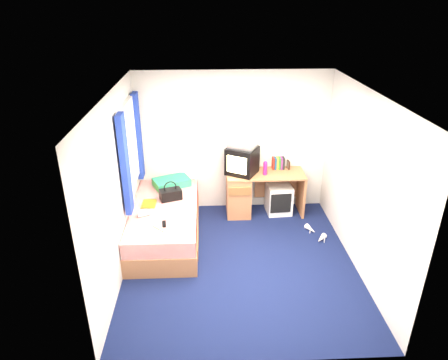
{
  "coord_description": "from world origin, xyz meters",
  "views": [
    {
      "loc": [
        -0.45,
        -4.63,
        3.45
      ],
      "look_at": [
        -0.19,
        0.7,
        0.97
      ],
      "focal_mm": 32.0,
      "sensor_mm": 36.0,
      "label": 1
    }
  ],
  "objects_px": {
    "white_heels": "(316,234)",
    "remote_control": "(164,224)",
    "pillow": "(172,182)",
    "crt_tv": "(242,161)",
    "desk": "(249,191)",
    "aerosol_can": "(255,168)",
    "pink_water_bottle": "(265,169)",
    "picture_frame": "(288,165)",
    "towel": "(180,215)",
    "magazine": "(149,204)",
    "storage_cube": "(279,199)",
    "water_bottle": "(144,214)",
    "handbag": "(171,194)",
    "colour_swatch_fan": "(159,228)",
    "bed": "(165,223)",
    "vcr": "(242,145)"
  },
  "relations": [
    {
      "from": "crt_tv",
      "to": "remote_control",
      "type": "height_order",
      "value": "crt_tv"
    },
    {
      "from": "storage_cube",
      "to": "vcr",
      "type": "xyz_separation_m",
      "value": [
        -0.65,
        0.01,
        0.99
      ]
    },
    {
      "from": "storage_cube",
      "to": "crt_tv",
      "type": "xyz_separation_m",
      "value": [
        -0.65,
        0.0,
        0.72
      ]
    },
    {
      "from": "water_bottle",
      "to": "picture_frame",
      "type": "bearing_deg",
      "value": 26.35
    },
    {
      "from": "bed",
      "to": "vcr",
      "type": "height_order",
      "value": "vcr"
    },
    {
      "from": "pillow",
      "to": "desk",
      "type": "xyz_separation_m",
      "value": [
        1.3,
        -0.01,
        -0.2
      ]
    },
    {
      "from": "towel",
      "to": "magazine",
      "type": "relative_size",
      "value": 1.01
    },
    {
      "from": "pillow",
      "to": "handbag",
      "type": "bearing_deg",
      "value": -87.79
    },
    {
      "from": "remote_control",
      "to": "towel",
      "type": "bearing_deg",
      "value": 31.61
    },
    {
      "from": "aerosol_can",
      "to": "bed",
      "type": "bearing_deg",
      "value": -153.15
    },
    {
      "from": "storage_cube",
      "to": "pink_water_bottle",
      "type": "distance_m",
      "value": 0.66
    },
    {
      "from": "magazine",
      "to": "remote_control",
      "type": "relative_size",
      "value": 1.75
    },
    {
      "from": "crt_tv",
      "to": "white_heels",
      "type": "xyz_separation_m",
      "value": [
        1.11,
        -0.81,
        -0.94
      ]
    },
    {
      "from": "picture_frame",
      "to": "towel",
      "type": "distance_m",
      "value": 2.19
    },
    {
      "from": "aerosol_can",
      "to": "water_bottle",
      "type": "height_order",
      "value": "aerosol_can"
    },
    {
      "from": "pillow",
      "to": "crt_tv",
      "type": "height_order",
      "value": "crt_tv"
    },
    {
      "from": "handbag",
      "to": "water_bottle",
      "type": "bearing_deg",
      "value": -143.38
    },
    {
      "from": "vcr",
      "to": "magazine",
      "type": "height_order",
      "value": "vcr"
    },
    {
      "from": "pillow",
      "to": "white_heels",
      "type": "relative_size",
      "value": 1.13
    },
    {
      "from": "towel",
      "to": "colour_swatch_fan",
      "type": "xyz_separation_m",
      "value": [
        -0.26,
        -0.27,
        -0.04
      ]
    },
    {
      "from": "picture_frame",
      "to": "white_heels",
      "type": "xyz_separation_m",
      "value": [
        0.3,
        -0.97,
        -0.78
      ]
    },
    {
      "from": "crt_tv",
      "to": "handbag",
      "type": "xyz_separation_m",
      "value": [
        -1.16,
        -0.48,
        -0.35
      ]
    },
    {
      "from": "picture_frame",
      "to": "remote_control",
      "type": "distance_m",
      "value": 2.46
    },
    {
      "from": "picture_frame",
      "to": "water_bottle",
      "type": "height_order",
      "value": "picture_frame"
    },
    {
      "from": "crt_tv",
      "to": "aerosol_can",
      "type": "height_order",
      "value": "crt_tv"
    },
    {
      "from": "aerosol_can",
      "to": "magazine",
      "type": "relative_size",
      "value": 0.62
    },
    {
      "from": "pink_water_bottle",
      "to": "colour_swatch_fan",
      "type": "distance_m",
      "value": 2.09
    },
    {
      "from": "crt_tv",
      "to": "towel",
      "type": "distance_m",
      "value": 1.51
    },
    {
      "from": "aerosol_can",
      "to": "white_heels",
      "type": "xyz_separation_m",
      "value": [
        0.89,
        -0.81,
        -0.8
      ]
    },
    {
      "from": "desk",
      "to": "pink_water_bottle",
      "type": "distance_m",
      "value": 0.52
    },
    {
      "from": "desk",
      "to": "handbag",
      "type": "relative_size",
      "value": 3.49
    },
    {
      "from": "pillow",
      "to": "towel",
      "type": "xyz_separation_m",
      "value": [
        0.19,
        -1.08,
        -0.02
      ]
    },
    {
      "from": "desk",
      "to": "pink_water_bottle",
      "type": "relative_size",
      "value": 6.14
    },
    {
      "from": "bed",
      "to": "pillow",
      "type": "bearing_deg",
      "value": 85.24
    },
    {
      "from": "vcr",
      "to": "colour_swatch_fan",
      "type": "distance_m",
      "value": 1.97
    },
    {
      "from": "pillow",
      "to": "aerosol_can",
      "type": "xyz_separation_m",
      "value": [
        1.4,
        -0.01,
        0.23
      ]
    },
    {
      "from": "picture_frame",
      "to": "water_bottle",
      "type": "xyz_separation_m",
      "value": [
        -2.31,
        -1.14,
        -0.24
      ]
    },
    {
      "from": "aerosol_can",
      "to": "remote_control",
      "type": "relative_size",
      "value": 1.09
    },
    {
      "from": "picture_frame",
      "to": "magazine",
      "type": "bearing_deg",
      "value": -166.25
    },
    {
      "from": "desk",
      "to": "remote_control",
      "type": "bearing_deg",
      "value": -136.65
    },
    {
      "from": "storage_cube",
      "to": "water_bottle",
      "type": "relative_size",
      "value": 2.55
    },
    {
      "from": "remote_control",
      "to": "white_heels",
      "type": "bearing_deg",
      "value": 3.32
    },
    {
      "from": "white_heels",
      "to": "remote_control",
      "type": "bearing_deg",
      "value": -169.35
    },
    {
      "from": "desk",
      "to": "aerosol_can",
      "type": "xyz_separation_m",
      "value": [
        0.1,
        0.0,
        0.43
      ]
    },
    {
      "from": "storage_cube",
      "to": "aerosol_can",
      "type": "distance_m",
      "value": 0.72
    },
    {
      "from": "crt_tv",
      "to": "bed",
      "type": "bearing_deg",
      "value": -119.99
    },
    {
      "from": "towel",
      "to": "colour_swatch_fan",
      "type": "height_order",
      "value": "towel"
    },
    {
      "from": "aerosol_can",
      "to": "pink_water_bottle",
      "type": "bearing_deg",
      "value": -26.54
    },
    {
      "from": "white_heels",
      "to": "towel",
      "type": "bearing_deg",
      "value": -172.81
    },
    {
      "from": "picture_frame",
      "to": "remote_control",
      "type": "xyz_separation_m",
      "value": [
        -2.01,
        -1.4,
        -0.27
      ]
    }
  ]
}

